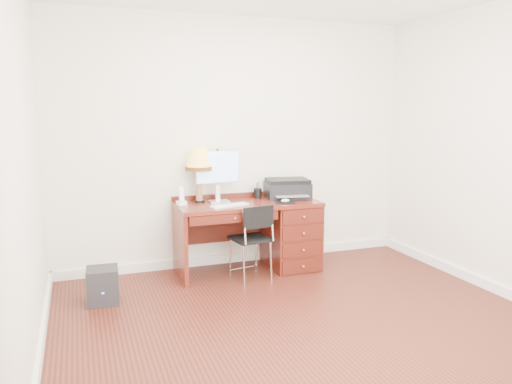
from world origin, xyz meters
name	(u,v)px	position (x,y,z in m)	size (l,w,h in m)	color
ground	(303,322)	(0.00, 0.00, 0.00)	(4.00, 4.00, 0.00)	#3A140D
room_shell	(274,290)	(0.00, 0.63, 0.05)	(4.00, 4.00, 4.00)	silver
desk	(276,231)	(0.32, 1.40, 0.41)	(1.50, 0.67, 0.75)	maroon
monitor	(218,170)	(-0.28, 1.54, 1.09)	(0.47, 0.16, 0.54)	silver
keyboard	(230,205)	(-0.24, 1.25, 0.76)	(0.40, 0.11, 0.02)	white
mouse_pad	(285,202)	(0.36, 1.23, 0.76)	(0.21, 0.21, 0.04)	black
printer	(287,188)	(0.50, 1.51, 0.85)	(0.53, 0.44, 0.21)	black
leg_lamp	(199,163)	(-0.48, 1.57, 1.17)	(0.28, 0.28, 0.57)	black
phone	(181,199)	(-0.69, 1.49, 0.81)	(0.10, 0.10, 0.19)	white
pen_cup	(258,193)	(0.18, 1.59, 0.81)	(0.09, 0.09, 0.11)	black
chair	(252,234)	(-0.04, 1.13, 0.47)	(0.41, 0.41, 0.77)	black
equipment_box	(103,285)	(-1.52, 0.99, 0.16)	(0.27, 0.27, 0.32)	black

